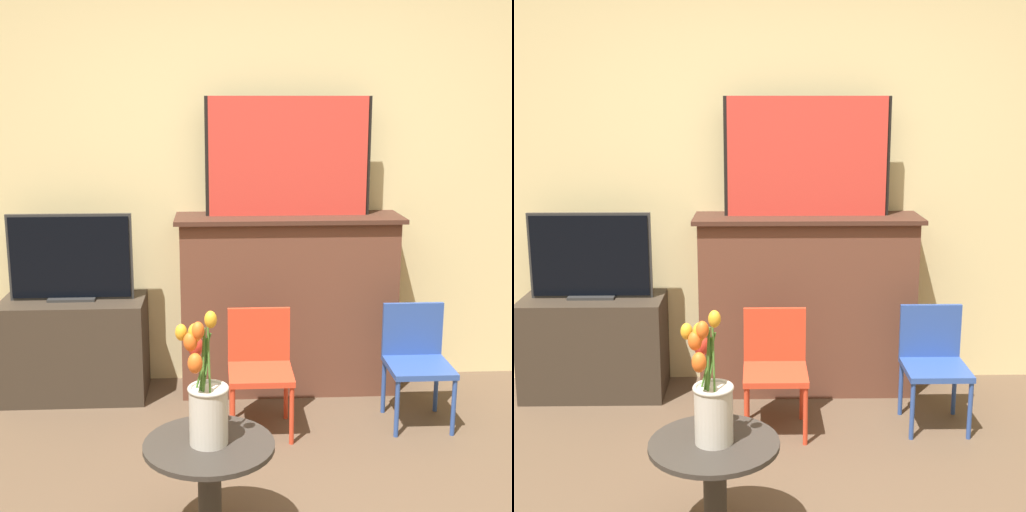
% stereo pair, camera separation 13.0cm
% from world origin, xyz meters
% --- Properties ---
extents(wall_back, '(8.00, 0.06, 2.70)m').
position_xyz_m(wall_back, '(0.00, 2.13, 1.35)').
color(wall_back, beige).
rests_on(wall_back, ground).
extents(fireplace_mantel, '(1.30, 0.39, 1.05)m').
position_xyz_m(fireplace_mantel, '(0.12, 1.93, 0.54)').
color(fireplace_mantel, brown).
rests_on(fireplace_mantel, ground).
extents(painting, '(0.94, 0.03, 0.67)m').
position_xyz_m(painting, '(0.11, 1.93, 1.39)').
color(painting, black).
rests_on(painting, fireplace_mantel).
extents(tv_stand, '(0.82, 0.41, 0.58)m').
position_xyz_m(tv_stand, '(-1.12, 1.88, 0.29)').
color(tv_stand, '#382D23').
rests_on(tv_stand, ground).
extents(tv_monitor, '(0.70, 0.12, 0.50)m').
position_xyz_m(tv_monitor, '(-1.12, 1.88, 0.82)').
color(tv_monitor, '#2D2D2D').
rests_on(tv_monitor, tv_stand).
extents(chair_red, '(0.33, 0.33, 0.63)m').
position_xyz_m(chair_red, '(-0.08, 1.39, 0.36)').
color(chair_red, red).
rests_on(chair_red, ground).
extents(chair_blue, '(0.33, 0.33, 0.63)m').
position_xyz_m(chair_blue, '(0.76, 1.44, 0.36)').
color(chair_blue, '#2D4C99').
rests_on(chair_blue, ground).
extents(side_table, '(0.50, 0.50, 0.43)m').
position_xyz_m(side_table, '(-0.33, 0.38, 0.29)').
color(side_table, '#332D28').
rests_on(side_table, ground).
extents(vase_tulips, '(0.20, 0.19, 0.54)m').
position_xyz_m(vase_tulips, '(-0.34, 0.37, 0.61)').
color(vase_tulips, beige).
rests_on(vase_tulips, side_table).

